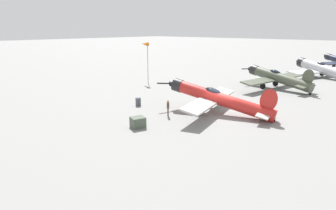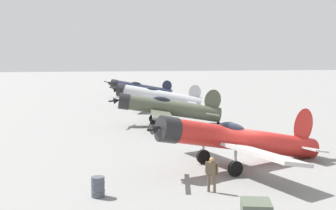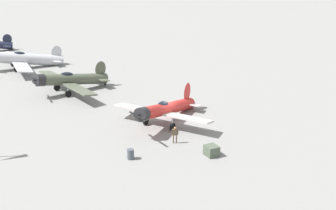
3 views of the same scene
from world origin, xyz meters
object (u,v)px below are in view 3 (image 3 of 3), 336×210
at_px(ground_crew_mechanic, 175,133).
at_px(fuel_drum, 131,154).
at_px(equipment_crate, 212,151).
at_px(airplane_foreground, 166,109).
at_px(airplane_mid_apron, 70,80).
at_px(airplane_far_line, 23,59).

relative_size(ground_crew_mechanic, fuel_drum, 1.80).
bearing_deg(fuel_drum, equipment_crate, -132.64).
bearing_deg(fuel_drum, ground_crew_mechanic, -97.62).
bearing_deg(airplane_foreground, fuel_drum, 9.53).
bearing_deg(fuel_drum, airplane_mid_apron, -22.93).
distance_m(airplane_mid_apron, airplane_far_line, 14.42).
xyz_separation_m(airplane_foreground, ground_crew_mechanic, (-3.86, 3.02, -0.57)).
bearing_deg(ground_crew_mechanic, airplane_foreground, -174.84).
bearing_deg(airplane_mid_apron, equipment_crate, 93.96).
bearing_deg(equipment_crate, airplane_foreground, -20.08).
xyz_separation_m(equipment_crate, fuel_drum, (4.66, 5.06, -0.01)).
relative_size(airplane_foreground, fuel_drum, 12.81).
bearing_deg(airplane_far_line, airplane_foreground, 108.77).
bearing_deg(ground_crew_mechanic, fuel_drum, -54.42).
distance_m(airplane_far_line, equipment_crate, 37.89).
relative_size(airplane_foreground, airplane_mid_apron, 0.89).
height_order(airplane_mid_apron, ground_crew_mechanic, airplane_mid_apron).
height_order(airplane_mid_apron, fuel_drum, airplane_mid_apron).
xyz_separation_m(airplane_foreground, airplane_mid_apron, (15.44, 0.05, 0.06)).
xyz_separation_m(airplane_mid_apron, fuel_drum, (-18.64, 7.89, -1.14)).
bearing_deg(equipment_crate, airplane_mid_apron, -6.91).
height_order(airplane_foreground, fuel_drum, airplane_foreground).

